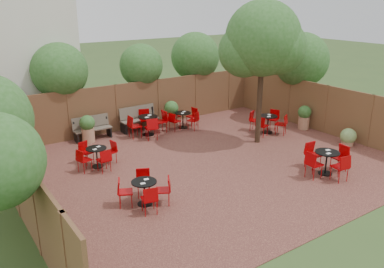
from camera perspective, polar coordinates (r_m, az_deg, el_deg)
ground at (r=13.65m, az=2.29°, el=-4.30°), size 80.00×80.00×0.00m
courtyard_paving at (r=13.65m, az=2.29°, el=-4.26°), size 12.00×10.00×0.02m
fence_back at (r=17.38m, az=-7.57°, el=4.12°), size 12.00×0.08×2.00m
fence_left at (r=11.05m, az=-23.64°, el=-6.05°), size 0.08×10.00×2.00m
fence_right at (r=17.41m, az=18.42°, el=3.34°), size 0.08×10.00×2.00m
neighbour_building at (r=18.35m, az=-25.45°, el=12.81°), size 5.00×4.00×8.00m
overhang_foliage at (r=14.93m, az=-7.12°, el=8.25°), size 15.44×10.35×2.43m
courtyard_tree at (r=14.99m, az=10.00°, el=12.60°), size 2.86×2.77×5.32m
park_bench_left at (r=16.32m, az=-14.02°, el=0.90°), size 1.49×0.48×0.92m
park_bench_right at (r=17.09m, az=-7.58°, el=2.27°), size 1.65×0.59×1.01m
bistro_tables at (r=14.62m, az=1.21°, el=-0.82°), size 8.67×8.17×0.91m
planters at (r=16.26m, az=-5.26°, el=1.68°), size 11.73×4.47×1.12m
low_shrubs at (r=14.77m, az=25.48°, el=-3.03°), size 1.91×3.70×0.65m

